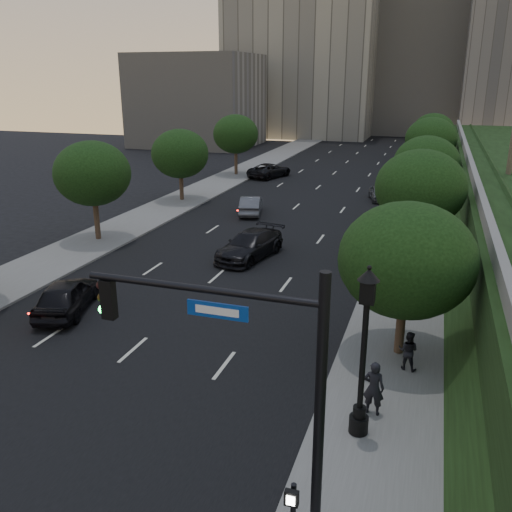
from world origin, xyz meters
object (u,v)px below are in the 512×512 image
(sedan_far_right, at_px, (379,193))
(pedestrian_b, at_px, (408,351))
(street_lamp, at_px, (363,361))
(sedan_mid_left, at_px, (251,205))
(pedestrian_a, at_px, (374,388))
(sedan_near_right, at_px, (250,245))
(traffic_signal_mast, at_px, (271,408))
(sedan_near_left, at_px, (67,296))
(sedan_far_left, at_px, (270,170))
(pedestrian_c, at_px, (417,295))

(sedan_far_right, distance_m, pedestrian_b, 30.38)
(street_lamp, bearing_deg, pedestrian_b, 74.94)
(sedan_mid_left, distance_m, pedestrian_a, 27.93)
(sedan_near_right, height_order, pedestrian_a, pedestrian_a)
(traffic_signal_mast, distance_m, street_lamp, 4.98)
(street_lamp, xyz_separation_m, pedestrian_b, (1.19, 4.41, -1.72))
(sedan_near_left, xyz_separation_m, sedan_far_left, (-1.42, 37.54, -0.05))
(sedan_mid_left, xyz_separation_m, sedan_near_right, (3.55, -10.63, 0.07))
(sedan_near_right, bearing_deg, sedan_mid_left, 120.33)
(street_lamp, bearing_deg, sedan_mid_left, 115.41)
(sedan_near_right, distance_m, pedestrian_a, 16.92)
(sedan_near_left, distance_m, sedan_mid_left, 21.04)
(sedan_mid_left, height_order, sedan_far_left, sedan_far_left)
(sedan_far_right, xyz_separation_m, pedestrian_c, (4.35, -24.48, 0.29))
(street_lamp, height_order, sedan_far_right, street_lamp)
(traffic_signal_mast, distance_m, sedan_mid_left, 32.69)
(street_lamp, height_order, sedan_far_left, street_lamp)
(pedestrian_c, bearing_deg, pedestrian_b, 80.33)
(street_lamp, height_order, pedestrian_c, street_lamp)
(sedan_mid_left, height_order, pedestrian_b, pedestrian_b)
(sedan_near_right, relative_size, pedestrian_a, 3.01)
(pedestrian_a, bearing_deg, sedan_far_left, -64.76)
(pedestrian_b, bearing_deg, sedan_far_left, -55.48)
(sedan_mid_left, xyz_separation_m, pedestrian_c, (13.62, -16.03, 0.19))
(pedestrian_c, bearing_deg, street_lamp, 73.90)
(sedan_mid_left, distance_m, sedan_near_right, 11.21)
(sedan_mid_left, bearing_deg, sedan_near_left, 70.33)
(sedan_near_left, relative_size, pedestrian_c, 3.06)
(sedan_mid_left, distance_m, sedan_far_right, 12.55)
(street_lamp, relative_size, sedan_near_left, 1.16)
(traffic_signal_mast, relative_size, pedestrian_c, 4.42)
(sedan_near_left, distance_m, pedestrian_b, 15.60)
(sedan_far_right, distance_m, pedestrian_a, 33.52)
(street_lamp, relative_size, sedan_near_right, 1.00)
(sedan_far_left, bearing_deg, pedestrian_a, 130.42)
(sedan_near_right, bearing_deg, sedan_far_left, 116.31)
(sedan_far_right, bearing_deg, pedestrian_c, -94.30)
(pedestrian_a, height_order, pedestrian_b, pedestrian_a)
(sedan_far_right, bearing_deg, sedan_mid_left, -152.02)
(sedan_near_left, xyz_separation_m, pedestrian_a, (14.69, -3.96, 0.26))
(sedan_far_left, relative_size, sedan_far_right, 1.47)
(traffic_signal_mast, distance_m, pedestrian_b, 9.83)
(street_lamp, bearing_deg, sedan_far_right, 95.12)
(street_lamp, distance_m, sedan_mid_left, 28.88)
(traffic_signal_mast, distance_m, pedestrian_a, 6.57)
(street_lamp, height_order, sedan_near_right, street_lamp)
(sedan_far_right, relative_size, pedestrian_a, 2.05)
(sedan_near_left, relative_size, pedestrian_b, 3.18)
(sedan_far_left, distance_m, pedestrian_b, 41.84)
(pedestrian_a, bearing_deg, sedan_mid_left, -59.04)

